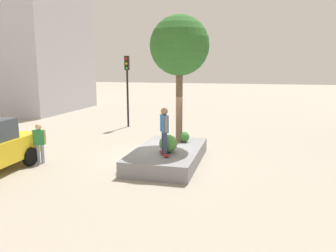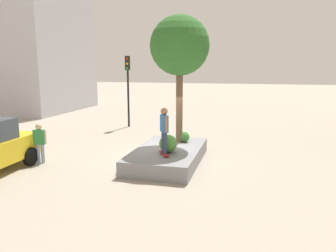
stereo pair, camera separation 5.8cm
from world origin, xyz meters
The scene contains 9 objects.
ground_plane centered at (0.00, 0.00, 0.00)m, with size 120.00×120.00×0.00m, color #9E9384.
planter_ledge centered at (-0.30, -0.37, 0.28)m, with size 4.43×2.45×0.57m, color gray.
plaza_tree centered at (0.90, -0.54, 4.52)m, with size 2.42×2.42×5.21m.
boxwood_shrub centered at (-0.83, -0.51, 0.90)m, with size 0.67×0.67×0.67m, color #4C8C3D.
hedge_clump centered at (0.97, -0.75, 0.79)m, with size 0.45×0.45×0.45m, color #3D7A33.
skateboard centered at (-1.25, -0.48, 0.63)m, with size 0.80×0.58×0.07m.
skateboarder centered at (-1.25, -0.48, 1.60)m, with size 0.49×0.40×1.66m.
traffic_light_corner centered at (6.56, 3.98, 2.99)m, with size 0.36×0.31×4.37m.
bystander_watching centered at (-1.58, 4.46, 0.91)m, with size 0.28×0.52×1.57m.
Camera 1 is at (-12.14, -3.41, 3.74)m, focal length 34.45 mm.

